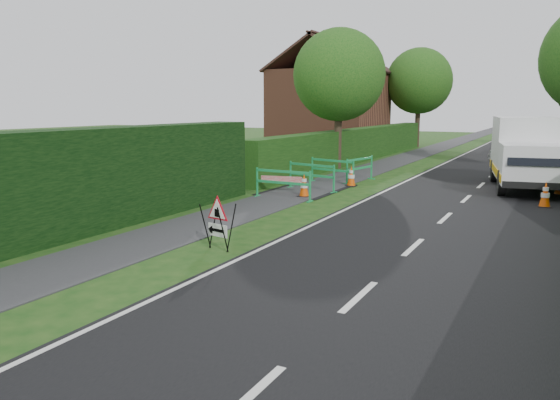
% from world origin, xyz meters
% --- Properties ---
extents(ground, '(120.00, 120.00, 0.00)m').
position_xyz_m(ground, '(0.00, 0.00, 0.00)').
color(ground, '#153F12').
rests_on(ground, ground).
extents(road_surface, '(6.00, 90.00, 0.02)m').
position_xyz_m(road_surface, '(2.50, 35.00, 0.00)').
color(road_surface, black).
rests_on(road_surface, ground).
extents(footpath, '(2.00, 90.00, 0.02)m').
position_xyz_m(footpath, '(-3.00, 35.00, 0.01)').
color(footpath, '#2D2D30').
rests_on(footpath, ground).
extents(hedge_west_far, '(1.00, 24.00, 1.80)m').
position_xyz_m(hedge_west_far, '(-5.00, 22.00, 0.00)').
color(hedge_west_far, '#14380F').
rests_on(hedge_west_far, ground).
extents(house_west, '(7.50, 7.40, 7.88)m').
position_xyz_m(house_west, '(-10.00, 30.00, 2.90)').
color(house_west, brown).
rests_on(house_west, ground).
extents(tree_nw, '(4.40, 4.40, 6.70)m').
position_xyz_m(tree_nw, '(-4.60, 18.00, 4.48)').
color(tree_nw, '#2D2116').
rests_on(tree_nw, ground).
extents(tree_fw, '(4.80, 4.80, 7.24)m').
position_xyz_m(tree_fw, '(-4.60, 34.00, 4.83)').
color(tree_fw, '#2D2116').
rests_on(tree_fw, ground).
extents(triangle_sign, '(0.81, 0.81, 1.00)m').
position_xyz_m(triangle_sign, '(-1.15, 2.36, 0.69)').
color(triangle_sign, black).
rests_on(triangle_sign, ground).
extents(works_van, '(3.21, 6.04, 2.62)m').
position_xyz_m(works_van, '(4.08, 14.98, 1.39)').
color(works_van, silver).
rests_on(works_van, ground).
extents(traffic_cone_0, '(0.38, 0.38, 0.79)m').
position_xyz_m(traffic_cone_0, '(4.84, 11.11, 0.39)').
color(traffic_cone_0, black).
rests_on(traffic_cone_0, ground).
extents(traffic_cone_1, '(0.38, 0.38, 0.79)m').
position_xyz_m(traffic_cone_1, '(5.20, 13.96, 0.39)').
color(traffic_cone_1, black).
rests_on(traffic_cone_1, ground).
extents(traffic_cone_2, '(0.38, 0.38, 0.79)m').
position_xyz_m(traffic_cone_2, '(4.80, 15.12, 0.39)').
color(traffic_cone_2, black).
rests_on(traffic_cone_2, ground).
extents(traffic_cone_3, '(0.38, 0.38, 0.79)m').
position_xyz_m(traffic_cone_3, '(-2.45, 9.51, 0.39)').
color(traffic_cone_3, black).
rests_on(traffic_cone_3, ground).
extents(traffic_cone_4, '(0.38, 0.38, 0.79)m').
position_xyz_m(traffic_cone_4, '(-1.89, 12.57, 0.39)').
color(traffic_cone_4, black).
rests_on(traffic_cone_4, ground).
extents(ped_barrier_0, '(2.07, 0.45, 1.00)m').
position_xyz_m(ped_barrier_0, '(-2.86, 8.74, 0.63)').
color(ped_barrier_0, '#1B994F').
rests_on(ped_barrier_0, ground).
extents(ped_barrier_1, '(2.08, 0.83, 1.00)m').
position_xyz_m(ped_barrier_1, '(-2.83, 10.96, 0.63)').
color(ped_barrier_1, '#1B994F').
rests_on(ped_barrier_1, ground).
extents(ped_barrier_2, '(2.08, 0.87, 1.00)m').
position_xyz_m(ped_barrier_2, '(-2.79, 12.83, 0.63)').
color(ped_barrier_2, '#1B994F').
rests_on(ped_barrier_2, ground).
extents(ped_barrier_3, '(0.70, 2.09, 1.00)m').
position_xyz_m(ped_barrier_3, '(-2.03, 13.92, 0.63)').
color(ped_barrier_3, '#1B994F').
rests_on(ped_barrier_3, ground).
extents(redwhite_plank, '(1.48, 0.34, 0.25)m').
position_xyz_m(redwhite_plank, '(-3.58, 10.04, 0.00)').
color(redwhite_plank, red).
rests_on(redwhite_plank, ground).
extents(hatchback_car, '(2.60, 3.91, 1.24)m').
position_xyz_m(hatchback_car, '(2.69, 26.44, 0.62)').
color(hatchback_car, white).
rests_on(hatchback_car, ground).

